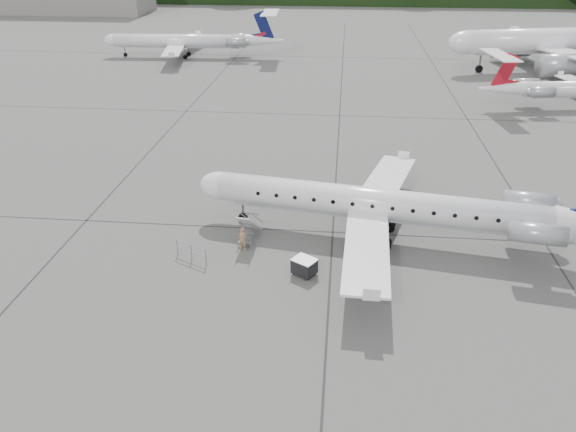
# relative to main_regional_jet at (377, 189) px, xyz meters

# --- Properties ---
(ground) EXTENTS (320.00, 320.00, 0.00)m
(ground) POSITION_rel_main_regional_jet_xyz_m (1.39, -6.62, -3.29)
(ground) COLOR #585755
(ground) RESTS_ON ground
(main_regional_jet) EXTENTS (28.27, 22.34, 6.57)m
(main_regional_jet) POSITION_rel_main_regional_jet_xyz_m (0.00, 0.00, 0.00)
(main_regional_jet) COLOR white
(main_regional_jet) RESTS_ON ground
(airstair) EXTENTS (1.24, 2.61, 2.06)m
(airstair) POSITION_rel_main_regional_jet_xyz_m (-7.66, -1.00, -2.26)
(airstair) COLOR white
(airstair) RESTS_ON ground
(passenger) EXTENTS (0.64, 0.54, 1.50)m
(passenger) POSITION_rel_main_regional_jet_xyz_m (-7.88, -2.38, -2.54)
(passenger) COLOR #9C7755
(passenger) RESTS_ON ground
(safety_railing) EXTENTS (1.99, 1.08, 1.00)m
(safety_railing) POSITION_rel_main_regional_jet_xyz_m (-10.65, -3.81, -2.79)
(safety_railing) COLOR gray
(safety_railing) RESTS_ON ground
(baggage_cart) EXTENTS (1.53, 1.46, 1.04)m
(baggage_cart) POSITION_rel_main_regional_jet_xyz_m (-4.02, -4.71, -2.77)
(baggage_cart) COLOR black
(baggage_cart) RESTS_ON ground
(bg_narrowbody) EXTENTS (35.67, 29.52, 11.12)m
(bg_narrowbody) POSITION_rel_main_regional_jet_xyz_m (25.32, 50.31, 2.27)
(bg_narrowbody) COLOR white
(bg_narrowbody) RESTS_ON ground
(bg_regional_left) EXTENTS (26.47, 19.65, 6.72)m
(bg_regional_left) POSITION_rel_main_regional_jet_xyz_m (-27.12, 53.99, 0.07)
(bg_regional_left) COLOR white
(bg_regional_left) RESTS_ON ground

